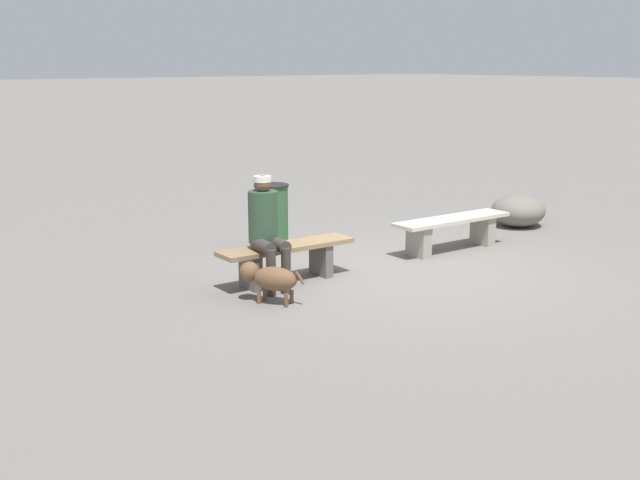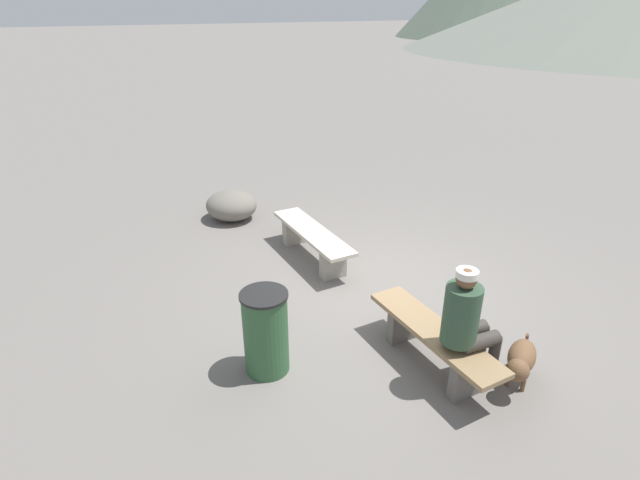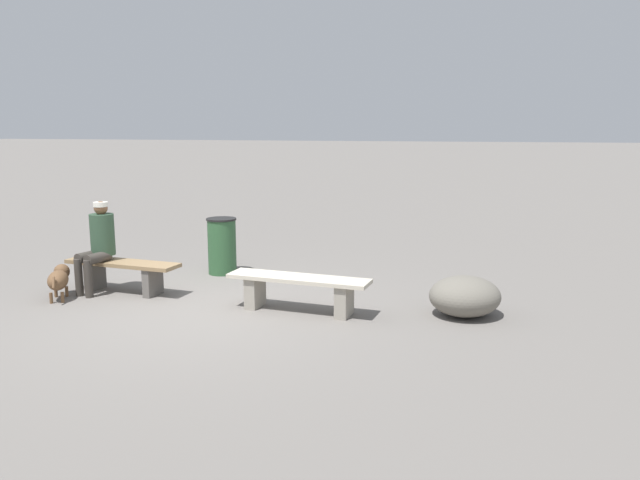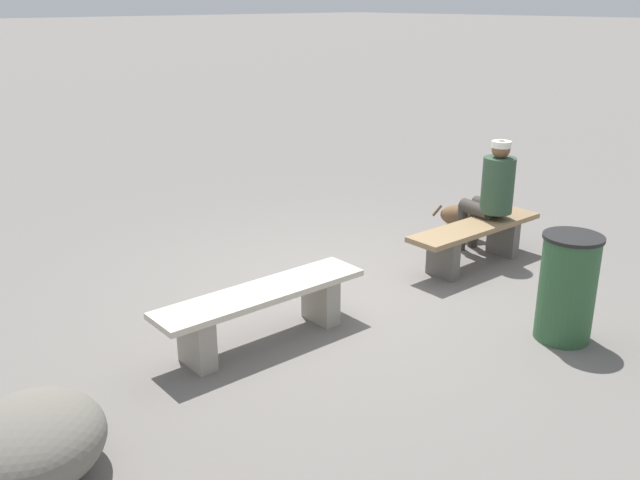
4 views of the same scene
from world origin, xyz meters
The scene contains 7 objects.
ground centered at (0.00, 0.00, -0.03)m, with size 210.00×210.00×0.06m, color slate.
bench_left centered at (-1.26, -0.38, 0.32)m, with size 1.89×0.50×0.46m.
bench_right centered at (1.47, -0.52, 0.32)m, with size 1.75×0.48×0.46m.
seated_person centered at (1.80, -0.45, 0.75)m, with size 0.40×0.63×1.31m.
dog centered at (2.11, 0.05, 0.29)m, with size 0.50×0.69×0.44m.
trash_bin centered at (0.63, -2.02, 0.46)m, with size 0.48×0.48×0.91m.
boulder centered at (-3.33, -0.85, 0.25)m, with size 0.84×0.91×0.51m, color #6B665B.
Camera 4 is at (-4.34, -4.49, 2.69)m, focal length 38.50 mm.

